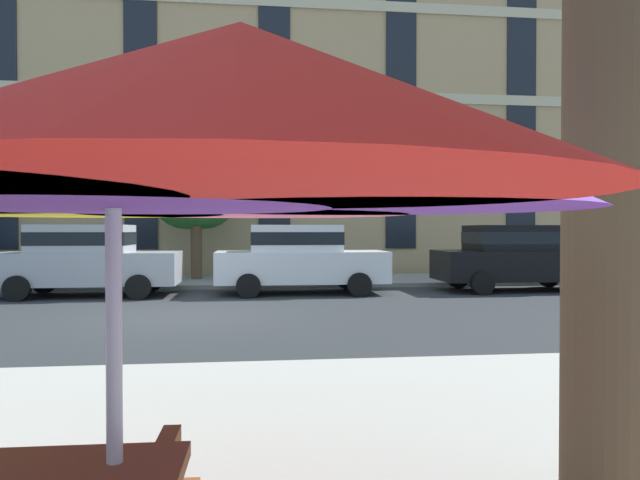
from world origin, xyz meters
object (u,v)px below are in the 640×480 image
object	(u,v)px
sedan_white	(299,257)
patio_umbrella	(113,152)
street_tree_middle	(198,191)
sedan_black	(516,256)
sedan_silver	(87,258)

from	to	relation	value
sedan_white	patio_umbrella	distance (m)	12.86
street_tree_middle	sedan_white	bearing A→B (deg)	-51.47
sedan_white	street_tree_middle	world-z (taller)	street_tree_middle
street_tree_middle	patio_umbrella	xyz separation A→B (m)	(1.16, -16.36, -0.95)
sedan_black	sedan_white	bearing A→B (deg)	180.00
street_tree_middle	sedan_silver	bearing A→B (deg)	-123.30
sedan_white	sedan_black	size ratio (longest dim) A/B	1.00
sedan_black	street_tree_middle	xyz separation A→B (m)	(-8.82, 3.66, 1.93)
sedan_silver	street_tree_middle	world-z (taller)	street_tree_middle
patio_umbrella	sedan_silver	bearing A→B (deg)	105.69
sedan_black	street_tree_middle	world-z (taller)	street_tree_middle
sedan_white	sedan_black	world-z (taller)	same
sedan_silver	sedan_black	size ratio (longest dim) A/B	1.00
sedan_silver	sedan_black	xyz separation A→B (m)	(11.23, 0.00, 0.00)
sedan_black	patio_umbrella	bearing A→B (deg)	-121.09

